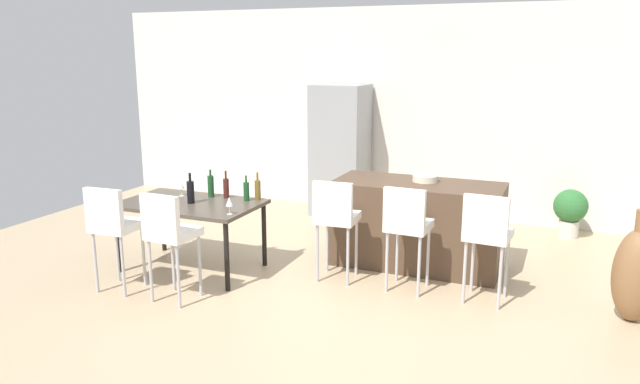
# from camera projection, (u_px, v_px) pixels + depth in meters

# --- Properties ---
(ground_plane) EXTENTS (10.00, 10.00, 0.00)m
(ground_plane) POSITION_uv_depth(u_px,v_px,m) (359.00, 287.00, 6.02)
(ground_plane) COLOR tan
(back_wall) EXTENTS (10.00, 0.12, 2.90)m
(back_wall) POSITION_uv_depth(u_px,v_px,m) (431.00, 113.00, 8.40)
(back_wall) COLOR silver
(back_wall) RESTS_ON ground_plane
(kitchen_island) EXTENTS (1.79, 0.79, 0.92)m
(kitchen_island) POSITION_uv_depth(u_px,v_px,m) (417.00, 224.00, 6.54)
(kitchen_island) COLOR #4C3828
(kitchen_island) RESTS_ON ground_plane
(bar_chair_left) EXTENTS (0.43, 0.43, 1.05)m
(bar_chair_left) POSITION_uv_depth(u_px,v_px,m) (336.00, 214.00, 6.03)
(bar_chair_left) COLOR white
(bar_chair_left) RESTS_ON ground_plane
(bar_chair_middle) EXTENTS (0.42, 0.42, 1.05)m
(bar_chair_middle) POSITION_uv_depth(u_px,v_px,m) (407.00, 222.00, 5.76)
(bar_chair_middle) COLOR white
(bar_chair_middle) RESTS_ON ground_plane
(bar_chair_right) EXTENTS (0.43, 0.43, 1.05)m
(bar_chair_right) POSITION_uv_depth(u_px,v_px,m) (487.00, 231.00, 5.48)
(bar_chair_right) COLOR white
(bar_chair_right) RESTS_ON ground_plane
(dining_table) EXTENTS (1.45, 0.90, 0.74)m
(dining_table) POSITION_uv_depth(u_px,v_px,m) (190.00, 208.00, 6.37)
(dining_table) COLOR #4C4238
(dining_table) RESTS_ON ground_plane
(dining_chair_near) EXTENTS (0.42, 0.42, 1.05)m
(dining_chair_near) POSITION_uv_depth(u_px,v_px,m) (113.00, 222.00, 5.75)
(dining_chair_near) COLOR white
(dining_chair_near) RESTS_ON ground_plane
(dining_chair_far) EXTENTS (0.42, 0.42, 1.05)m
(dining_chair_far) POSITION_uv_depth(u_px,v_px,m) (169.00, 230.00, 5.51)
(dining_chair_far) COLOR white
(dining_chair_far) RESTS_ON ground_plane
(wine_bottle_middle) EXTENTS (0.07, 0.07, 0.30)m
(wine_bottle_middle) POSITION_uv_depth(u_px,v_px,m) (211.00, 186.00, 6.56)
(wine_bottle_middle) COLOR #194723
(wine_bottle_middle) RESTS_ON dining_table
(wine_bottle_inner) EXTENTS (0.06, 0.06, 0.27)m
(wine_bottle_inner) POSITION_uv_depth(u_px,v_px,m) (246.00, 191.00, 6.39)
(wine_bottle_inner) COLOR #194723
(wine_bottle_inner) RESTS_ON dining_table
(wine_bottle_near) EXTENTS (0.06, 0.06, 0.30)m
(wine_bottle_near) POSITION_uv_depth(u_px,v_px,m) (226.00, 188.00, 6.51)
(wine_bottle_near) COLOR #471E19
(wine_bottle_near) RESTS_ON dining_table
(wine_bottle_right) EXTENTS (0.08, 0.08, 0.32)m
(wine_bottle_right) POSITION_uv_depth(u_px,v_px,m) (191.00, 192.00, 6.28)
(wine_bottle_right) COLOR black
(wine_bottle_right) RESTS_ON dining_table
(wine_bottle_end) EXTENTS (0.06, 0.06, 0.30)m
(wine_bottle_end) POSITION_uv_depth(u_px,v_px,m) (258.00, 189.00, 6.43)
(wine_bottle_end) COLOR brown
(wine_bottle_end) RESTS_ON dining_table
(wine_glass_left) EXTENTS (0.07, 0.07, 0.17)m
(wine_glass_left) POSITION_uv_depth(u_px,v_px,m) (181.00, 185.00, 6.59)
(wine_glass_left) COLOR silver
(wine_glass_left) RESTS_ON dining_table
(wine_glass_far) EXTENTS (0.07, 0.07, 0.17)m
(wine_glass_far) POSITION_uv_depth(u_px,v_px,m) (229.00, 202.00, 5.85)
(wine_glass_far) COLOR silver
(wine_glass_far) RESTS_ON dining_table
(refrigerator) EXTENTS (0.72, 0.68, 1.84)m
(refrigerator) POSITION_uv_depth(u_px,v_px,m) (340.00, 150.00, 8.57)
(refrigerator) COLOR #939699
(refrigerator) RESTS_ON ground_plane
(fruit_bowl) EXTENTS (0.27, 0.27, 0.07)m
(fruit_bowl) POSITION_uv_depth(u_px,v_px,m) (425.00, 178.00, 6.50)
(fruit_bowl) COLOR beige
(fruit_bowl) RESTS_ON kitchen_island
(floor_vase) EXTENTS (0.39, 0.39, 1.00)m
(floor_vase) POSITION_uv_depth(u_px,v_px,m) (636.00, 274.00, 5.17)
(floor_vase) COLOR brown
(floor_vase) RESTS_ON ground_plane
(potted_plant) EXTENTS (0.42, 0.42, 0.61)m
(potted_plant) POSITION_uv_depth(u_px,v_px,m) (570.00, 209.00, 7.54)
(potted_plant) COLOR beige
(potted_plant) RESTS_ON ground_plane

